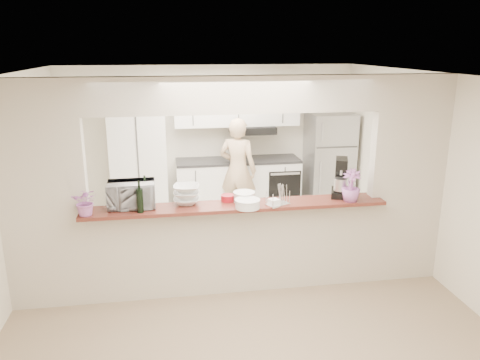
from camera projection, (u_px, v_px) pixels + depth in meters
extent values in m
plane|color=gray|center=(236.00, 289.00, 5.58)|extent=(6.00, 6.00, 0.00)
cube|color=beige|center=(221.00, 238.00, 7.05)|extent=(5.00, 2.90, 0.01)
cube|color=beige|center=(44.00, 198.00, 4.93)|extent=(0.90, 0.15, 2.50)
cube|color=beige|center=(406.00, 181.00, 5.55)|extent=(0.90, 0.15, 2.50)
cube|color=beige|center=(236.00, 95.00, 4.95)|extent=(3.20, 0.15, 0.40)
cube|color=beige|center=(236.00, 249.00, 5.44)|extent=(3.20, 0.15, 1.05)
cube|color=brown|center=(236.00, 206.00, 5.24)|extent=(3.40, 0.38, 0.04)
cube|color=white|center=(139.00, 157.00, 7.67)|extent=(0.90, 0.60, 2.10)
cube|color=white|center=(238.00, 187.00, 8.09)|extent=(2.10, 0.60, 0.90)
cube|color=#2D2E30|center=(238.00, 160.00, 7.96)|extent=(2.10, 0.62, 0.04)
cube|color=white|center=(237.00, 103.00, 7.82)|extent=(2.10, 0.35, 0.75)
cube|color=black|center=(253.00, 130.00, 7.87)|extent=(0.75, 0.45, 0.12)
cube|color=black|center=(285.00, 187.00, 7.90)|extent=(0.55, 0.02, 0.55)
cube|color=#9F9FA4|center=(329.00, 162.00, 8.18)|extent=(0.75, 0.70, 1.70)
imported|color=#D872C7|center=(86.00, 202.00, 4.85)|extent=(0.28, 0.25, 0.30)
cylinder|color=black|center=(140.00, 201.00, 4.94)|extent=(0.07, 0.07, 0.26)
cylinder|color=black|center=(139.00, 185.00, 4.90)|extent=(0.02, 0.02, 0.09)
cylinder|color=black|center=(145.00, 194.00, 5.16)|extent=(0.07, 0.07, 0.26)
cylinder|color=black|center=(145.00, 179.00, 5.11)|extent=(0.02, 0.02, 0.09)
imported|color=#A2A2A7|center=(131.00, 195.00, 5.12)|extent=(0.51, 0.35, 0.28)
imported|color=silver|center=(187.00, 195.00, 5.21)|extent=(0.32, 0.32, 0.21)
cylinder|color=white|center=(244.00, 197.00, 5.31)|extent=(0.24, 0.24, 0.11)
cylinder|color=white|center=(244.00, 192.00, 5.30)|extent=(0.25, 0.25, 0.01)
cylinder|color=white|center=(247.00, 204.00, 5.11)|extent=(0.27, 0.27, 0.09)
cylinder|color=white|center=(247.00, 200.00, 5.09)|extent=(0.28, 0.28, 0.01)
cylinder|color=maroon|center=(228.00, 198.00, 5.34)|extent=(0.15, 0.15, 0.07)
cylinder|color=tan|center=(239.00, 198.00, 5.36)|extent=(0.14, 0.14, 0.07)
cube|color=silver|center=(278.00, 204.00, 5.21)|extent=(0.29, 0.24, 0.02)
cube|color=white|center=(278.00, 201.00, 5.20)|extent=(0.14, 0.14, 0.06)
cube|color=black|center=(340.00, 193.00, 5.51)|extent=(0.29, 0.36, 0.08)
cube|color=black|center=(341.00, 174.00, 5.56)|extent=(0.16, 0.15, 0.33)
cube|color=black|center=(342.00, 163.00, 5.40)|extent=(0.22, 0.29, 0.11)
cylinder|color=#B7B7BC|center=(340.00, 184.00, 5.41)|extent=(0.15, 0.15, 0.14)
imported|color=#B268C2|center=(351.00, 186.00, 5.29)|extent=(0.25, 0.25, 0.37)
imported|color=#D1AF87|center=(238.00, 170.00, 7.59)|extent=(0.74, 0.65, 1.70)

